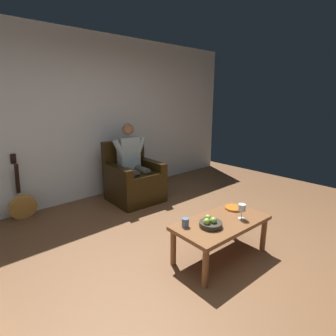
# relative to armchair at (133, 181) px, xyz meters

# --- Properties ---
(ground_plane) EXTENTS (7.33, 7.33, 0.00)m
(ground_plane) POSITION_rel_armchair_xyz_m (0.45, 2.03, -0.34)
(ground_plane) COLOR brown
(wall_back) EXTENTS (6.51, 0.06, 2.71)m
(wall_back) POSITION_rel_armchair_xyz_m (0.45, -0.65, 1.02)
(wall_back) COLOR silver
(wall_back) RESTS_ON ground
(armchair) EXTENTS (0.81, 0.82, 0.99)m
(armchair) POSITION_rel_armchair_xyz_m (0.00, 0.00, 0.00)
(armchair) COLOR black
(armchair) RESTS_ON ground
(person_seated) EXTENTS (0.62, 0.56, 1.28)m
(person_seated) POSITION_rel_armchair_xyz_m (-0.00, -0.01, 0.35)
(person_seated) COLOR #92A4AA
(person_seated) RESTS_ON ground
(coffee_table) EXTENTS (1.08, 0.59, 0.43)m
(coffee_table) POSITION_rel_armchair_xyz_m (0.29, 2.03, 0.03)
(coffee_table) COLOR brown
(coffee_table) RESTS_ON ground
(guitar) EXTENTS (0.36, 0.28, 0.93)m
(guitar) POSITION_rel_armchair_xyz_m (1.61, -0.45, -0.12)
(guitar) COLOR #B88239
(guitar) RESTS_ON ground
(wine_glass_near) EXTENTS (0.08, 0.08, 0.17)m
(wine_glass_near) POSITION_rel_armchair_xyz_m (0.09, 2.14, 0.21)
(wine_glass_near) COLOR silver
(wine_glass_near) RESTS_ON coffee_table
(fruit_bowl) EXTENTS (0.23, 0.23, 0.11)m
(fruit_bowl) POSITION_rel_armchair_xyz_m (0.48, 2.03, 0.13)
(fruit_bowl) COLOR #302B22
(fruit_bowl) RESTS_ON coffee_table
(decorative_dish) EXTENTS (0.20, 0.20, 0.02)m
(decorative_dish) POSITION_rel_armchair_xyz_m (-0.07, 1.94, 0.10)
(decorative_dish) COLOR #BA681F
(decorative_dish) RESTS_ON coffee_table
(candle_jar) EXTENTS (0.07, 0.07, 0.09)m
(candle_jar) POSITION_rel_armchair_xyz_m (0.66, 1.87, 0.13)
(candle_jar) COLOR slate
(candle_jar) RESTS_ON coffee_table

